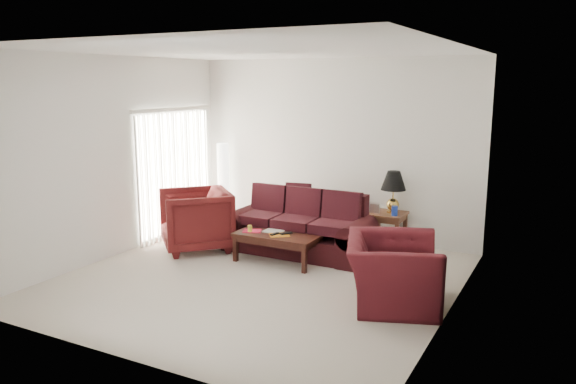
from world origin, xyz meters
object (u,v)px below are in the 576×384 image
object	(u,v)px
sofa	(298,224)
coffee_table	(278,248)
end_table	(387,231)
armchair_right	(392,272)
armchair_left	(196,220)
floor_lamp	(223,184)

from	to	relation	value
sofa	coffee_table	world-z (taller)	sofa
end_table	coffee_table	size ratio (longest dim) A/B	0.48
coffee_table	armchair_right	bearing A→B (deg)	-18.21
armchair_left	coffee_table	distance (m)	1.47
armchair_left	armchair_right	xyz separation A→B (m)	(3.42, -0.71, -0.08)
end_table	floor_lamp	distance (m)	3.17
end_table	armchair_left	size ratio (longest dim) A/B	0.56
floor_lamp	armchair_right	distance (m)	4.47
sofa	armchair_left	distance (m)	1.62
armchair_left	coffee_table	size ratio (longest dim) A/B	0.86
end_table	floor_lamp	xyz separation A→B (m)	(-3.14, 0.05, 0.48)
floor_lamp	armchair_right	size ratio (longest dim) A/B	1.26
floor_lamp	armchair_left	xyz separation A→B (m)	(0.46, -1.47, -0.29)
armchair_left	coffee_table	world-z (taller)	armchair_left
armchair_right	coffee_table	size ratio (longest dim) A/B	0.99
end_table	armchair_right	distance (m)	2.26
sofa	end_table	xyz separation A→B (m)	(1.16, 0.84, -0.17)
floor_lamp	armchair_left	world-z (taller)	floor_lamp
sofa	armchair_right	xyz separation A→B (m)	(1.90, -1.29, -0.07)
end_table	armchair_right	world-z (taller)	armchair_right
armchair_left	coffee_table	xyz separation A→B (m)	(1.45, 0.03, -0.26)
armchair_left	armchair_right	bearing A→B (deg)	32.13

